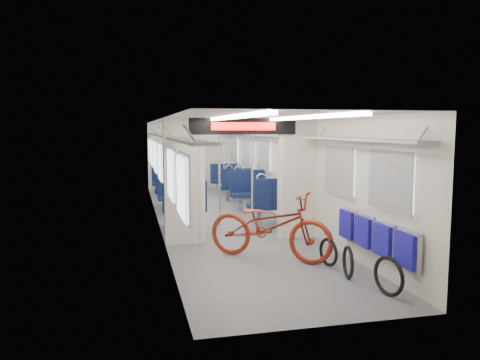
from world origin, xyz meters
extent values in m
plane|color=#515456|center=(0.00, 0.00, 0.00)|extent=(12.00, 12.00, 0.00)
cube|color=beige|center=(-1.45, 0.00, 1.15)|extent=(0.02, 12.00, 2.30)
cube|color=beige|center=(1.45, 0.00, 1.15)|extent=(0.02, 12.00, 2.30)
cube|color=beige|center=(0.00, 6.00, 1.15)|extent=(2.90, 0.02, 2.30)
cube|color=beige|center=(0.00, -6.00, 1.15)|extent=(2.90, 0.02, 2.30)
cube|color=silver|center=(0.00, 0.00, 2.30)|extent=(2.90, 12.00, 0.02)
cube|color=white|center=(-0.55, 0.00, 2.27)|extent=(0.12, 11.40, 0.04)
cube|color=white|center=(0.55, 0.00, 2.27)|extent=(0.12, 11.40, 0.04)
cube|color=beige|center=(-1.12, -2.00, 1.00)|extent=(0.65, 0.18, 2.00)
cube|color=beige|center=(1.12, -2.00, 1.00)|extent=(0.65, 0.18, 2.00)
cube|color=beige|center=(0.00, -2.00, 2.15)|extent=(2.90, 0.18, 0.30)
cylinder|color=beige|center=(-0.80, -2.00, 1.00)|extent=(0.20, 0.20, 2.00)
cylinder|color=beige|center=(0.80, -2.00, 1.00)|extent=(0.20, 0.20, 2.00)
cube|color=black|center=(0.00, -2.11, 2.15)|extent=(2.00, 0.03, 0.30)
cube|color=#FF0C07|center=(0.00, -2.13, 2.15)|extent=(1.20, 0.02, 0.14)
cube|color=silver|center=(-1.42, -4.80, 1.40)|extent=(0.04, 1.00, 0.75)
cube|color=silver|center=(1.42, -4.80, 1.40)|extent=(0.04, 1.00, 0.75)
cube|color=silver|center=(-1.42, -3.20, 1.40)|extent=(0.04, 1.00, 0.75)
cube|color=silver|center=(1.42, -3.20, 1.40)|extent=(0.04, 1.00, 0.75)
cube|color=silver|center=(-1.42, -0.50, 1.40)|extent=(0.04, 1.00, 0.75)
cube|color=silver|center=(1.42, -0.50, 1.40)|extent=(0.04, 1.00, 0.75)
cube|color=silver|center=(-1.42, 1.40, 1.40)|extent=(0.04, 1.00, 0.75)
cube|color=silver|center=(1.42, 1.40, 1.40)|extent=(0.04, 1.00, 0.75)
cube|color=silver|center=(-1.42, 3.30, 1.40)|extent=(0.04, 1.00, 0.75)
cube|color=silver|center=(1.42, 3.30, 1.40)|extent=(0.04, 1.00, 0.75)
cube|color=silver|center=(-1.42, 5.10, 1.40)|extent=(0.04, 1.00, 0.75)
cube|color=silver|center=(1.42, 5.10, 1.40)|extent=(0.04, 1.00, 0.75)
cube|color=gray|center=(-1.27, -4.00, 1.95)|extent=(0.30, 3.60, 0.04)
cube|color=gray|center=(1.27, -4.00, 1.95)|extent=(0.30, 3.60, 0.04)
cube|color=gray|center=(-1.27, 2.00, 1.95)|extent=(0.30, 7.60, 0.04)
cube|color=gray|center=(1.27, 2.00, 1.95)|extent=(0.30, 7.60, 0.04)
cube|color=gray|center=(0.00, 5.94, 1.00)|extent=(0.90, 0.05, 2.00)
imported|color=maroon|center=(0.13, -3.37, 0.55)|extent=(2.11, 1.85, 1.10)
cube|color=gray|center=(1.38, -5.33, 0.58)|extent=(0.06, 0.46, 0.52)
cube|color=navy|center=(1.32, -5.33, 0.58)|extent=(0.06, 0.42, 0.44)
cube|color=gray|center=(1.38, -4.78, 0.58)|extent=(0.06, 0.46, 0.52)
cube|color=navy|center=(1.32, -4.78, 0.58)|extent=(0.06, 0.42, 0.44)
cube|color=gray|center=(1.38, -4.23, 0.58)|extent=(0.06, 0.46, 0.52)
cube|color=navy|center=(1.32, -4.23, 0.58)|extent=(0.06, 0.42, 0.44)
cube|color=gray|center=(1.38, -3.68, 0.58)|extent=(0.06, 0.46, 0.52)
cube|color=navy|center=(1.32, -3.68, 0.58)|extent=(0.06, 0.42, 0.44)
torus|color=black|center=(1.11, -5.33, 0.23)|extent=(0.17, 0.52, 0.52)
torus|color=black|center=(0.93, -4.56, 0.21)|extent=(0.14, 0.47, 0.47)
torus|color=black|center=(0.90, -3.95, 0.20)|extent=(0.15, 0.44, 0.44)
cube|color=#0C1638|center=(-0.70, -0.60, 0.40)|extent=(0.45, 0.42, 0.10)
cylinder|color=gray|center=(-0.70, -0.60, 0.17)|extent=(0.10, 0.10, 0.35)
cube|color=#0C1638|center=(-0.70, -0.77, 0.72)|extent=(0.45, 0.08, 0.55)
torus|color=silver|center=(-0.70, -0.77, 1.00)|extent=(0.23, 0.03, 0.23)
cube|color=#0C1638|center=(-0.70, 1.10, 0.40)|extent=(0.45, 0.42, 0.10)
cylinder|color=gray|center=(-0.70, 1.10, 0.17)|extent=(0.10, 0.10, 0.35)
cube|color=#0C1638|center=(-0.70, 1.27, 0.72)|extent=(0.45, 0.08, 0.55)
torus|color=silver|center=(-0.70, 1.27, 1.00)|extent=(0.23, 0.03, 0.23)
cube|color=#0C1638|center=(-1.17, -0.60, 0.40)|extent=(0.45, 0.42, 0.10)
cylinder|color=gray|center=(-1.17, -0.60, 0.17)|extent=(0.10, 0.10, 0.35)
cube|color=#0C1638|center=(-1.17, -0.77, 0.72)|extent=(0.45, 0.08, 0.55)
torus|color=silver|center=(-1.17, -0.77, 1.00)|extent=(0.23, 0.03, 0.23)
cube|color=#0C1638|center=(-1.17, 1.10, 0.40)|extent=(0.45, 0.42, 0.10)
cylinder|color=gray|center=(-1.17, 1.10, 0.17)|extent=(0.10, 0.10, 0.35)
cube|color=#0C1638|center=(-1.17, 1.27, 0.72)|extent=(0.45, 0.08, 0.55)
torus|color=silver|center=(-1.17, 1.27, 1.00)|extent=(0.23, 0.03, 0.23)
cube|color=#0C1638|center=(0.70, -0.70, 0.40)|extent=(0.48, 0.45, 0.10)
cylinder|color=gray|center=(0.70, -0.70, 0.17)|extent=(0.10, 0.10, 0.35)
cube|color=#0C1638|center=(0.70, -0.88, 0.74)|extent=(0.48, 0.09, 0.59)
torus|color=silver|center=(0.70, -0.88, 1.04)|extent=(0.24, 0.03, 0.24)
cube|color=#0C1638|center=(0.70, 1.11, 0.40)|extent=(0.48, 0.45, 0.10)
cylinder|color=gray|center=(0.70, 1.11, 0.17)|extent=(0.10, 0.10, 0.35)
cube|color=#0C1638|center=(0.70, 1.29, 0.74)|extent=(0.48, 0.09, 0.59)
torus|color=silver|center=(0.70, 1.29, 1.04)|extent=(0.24, 0.03, 0.24)
cube|color=#0C1638|center=(1.17, -0.70, 0.40)|extent=(0.48, 0.45, 0.10)
cylinder|color=gray|center=(1.17, -0.70, 0.17)|extent=(0.10, 0.10, 0.35)
cube|color=#0C1638|center=(1.17, -0.88, 0.74)|extent=(0.48, 0.09, 0.59)
torus|color=silver|center=(1.17, -0.88, 1.04)|extent=(0.24, 0.03, 0.24)
cube|color=#0C1638|center=(1.17, 1.11, 0.40)|extent=(0.48, 0.45, 0.10)
cylinder|color=gray|center=(1.17, 1.11, 0.17)|extent=(0.10, 0.10, 0.35)
cube|color=#0C1638|center=(1.17, 1.29, 0.74)|extent=(0.48, 0.09, 0.59)
torus|color=silver|center=(1.17, 1.29, 1.04)|extent=(0.24, 0.03, 0.24)
cube|color=#0C1638|center=(-0.70, 2.36, 0.40)|extent=(0.47, 0.44, 0.10)
cylinder|color=gray|center=(-0.70, 2.36, 0.17)|extent=(0.10, 0.10, 0.35)
cube|color=#0C1638|center=(-0.70, 2.18, 0.74)|extent=(0.47, 0.08, 0.57)
torus|color=silver|center=(-0.70, 2.18, 1.02)|extent=(0.24, 0.03, 0.24)
cube|color=#0C1638|center=(-0.70, 4.14, 0.40)|extent=(0.47, 0.44, 0.10)
cylinder|color=gray|center=(-0.70, 4.14, 0.17)|extent=(0.10, 0.10, 0.35)
cube|color=#0C1638|center=(-0.70, 4.32, 0.74)|extent=(0.47, 0.08, 0.57)
torus|color=silver|center=(-0.70, 4.32, 1.02)|extent=(0.24, 0.03, 0.24)
cube|color=#0C1638|center=(-1.17, 2.36, 0.40)|extent=(0.47, 0.44, 0.10)
cylinder|color=gray|center=(-1.17, 2.36, 0.17)|extent=(0.10, 0.10, 0.35)
cube|color=#0C1638|center=(-1.17, 2.18, 0.74)|extent=(0.47, 0.08, 0.57)
torus|color=silver|center=(-1.17, 2.18, 1.02)|extent=(0.24, 0.03, 0.24)
cube|color=#0C1638|center=(-1.17, 4.14, 0.40)|extent=(0.47, 0.44, 0.10)
cylinder|color=gray|center=(-1.17, 4.14, 0.17)|extent=(0.10, 0.10, 0.35)
cube|color=#0C1638|center=(-1.17, 4.32, 0.74)|extent=(0.47, 0.08, 0.57)
torus|color=silver|center=(-1.17, 4.32, 1.02)|extent=(0.24, 0.03, 0.24)
cube|color=#0C1638|center=(0.70, 2.72, 0.40)|extent=(0.42, 0.40, 0.10)
cylinder|color=gray|center=(0.70, 2.72, 0.17)|extent=(0.10, 0.10, 0.35)
cube|color=#0C1638|center=(0.70, 2.56, 0.71)|extent=(0.42, 0.08, 0.52)
torus|color=silver|center=(0.70, 2.56, 0.97)|extent=(0.22, 0.03, 0.22)
cube|color=#0C1638|center=(0.70, 4.32, 0.40)|extent=(0.42, 0.40, 0.10)
cylinder|color=gray|center=(0.70, 4.32, 0.17)|extent=(0.10, 0.10, 0.35)
cube|color=#0C1638|center=(0.70, 4.48, 0.71)|extent=(0.42, 0.08, 0.52)
torus|color=silver|center=(0.70, 4.48, 0.97)|extent=(0.22, 0.03, 0.22)
cube|color=#0C1638|center=(1.17, 2.72, 0.40)|extent=(0.42, 0.40, 0.10)
cylinder|color=gray|center=(1.17, 2.72, 0.17)|extent=(0.10, 0.10, 0.35)
cube|color=#0C1638|center=(1.17, 2.56, 0.71)|extent=(0.42, 0.08, 0.52)
torus|color=silver|center=(1.17, 2.56, 0.97)|extent=(0.22, 0.03, 0.22)
cube|color=#0C1638|center=(1.17, 4.32, 0.40)|extent=(0.42, 0.40, 0.10)
cylinder|color=gray|center=(1.17, 4.32, 0.17)|extent=(0.10, 0.10, 0.35)
cube|color=#0C1638|center=(1.17, 4.48, 0.71)|extent=(0.42, 0.08, 0.52)
torus|color=silver|center=(1.17, 4.48, 0.97)|extent=(0.22, 0.03, 0.22)
cylinder|color=silver|center=(-0.33, -1.48, 1.15)|extent=(0.04, 0.04, 2.30)
cylinder|color=silver|center=(0.32, -1.53, 1.15)|extent=(0.04, 0.04, 2.30)
cylinder|color=silver|center=(-0.30, 1.65, 1.15)|extent=(0.04, 0.04, 2.30)
cylinder|color=silver|center=(0.30, 1.93, 1.15)|extent=(0.04, 0.04, 2.30)
camera|label=1|loc=(-2.02, -10.47, 2.11)|focal=35.00mm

